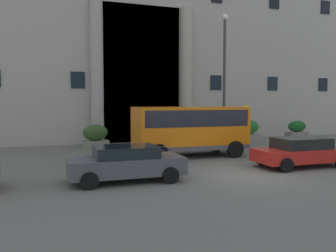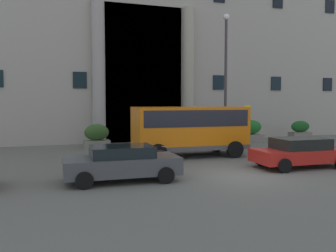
{
  "view_description": "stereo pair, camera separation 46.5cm",
  "coord_description": "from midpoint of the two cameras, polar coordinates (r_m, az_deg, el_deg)",
  "views": [
    {
      "loc": [
        -8.03,
        -12.7,
        3.06
      ],
      "look_at": [
        -1.02,
        6.6,
        1.61
      ],
      "focal_mm": 38.8,
      "sensor_mm": 36.0,
      "label": 1
    },
    {
      "loc": [
        -7.59,
        -12.85,
        3.06
      ],
      "look_at": [
        -1.02,
        6.6,
        1.61
      ],
      "focal_mm": 38.8,
      "sensor_mm": 36.0,
      "label": 2
    }
  ],
  "objects": [
    {
      "name": "hedge_planter_far_east",
      "position": [
        27.32,
        11.77,
        -0.81
      ],
      "size": [
        2.12,
        0.88,
        1.65
      ],
      "color": "slate",
      "rests_on": "ground_plane"
    },
    {
      "name": "orange_minibus",
      "position": [
        19.87,
        2.82,
        -0.12
      ],
      "size": [
        6.15,
        2.89,
        2.71
      ],
      "rotation": [
        0.0,
        0.0,
        -0.03
      ],
      "color": "orange",
      "rests_on": "ground_plane"
    },
    {
      "name": "lamppost_plaza_centre",
      "position": [
        24.15,
        8.3,
        8.49
      ],
      "size": [
        0.4,
        0.4,
        8.63
      ],
      "color": "#3B3539",
      "rests_on": "ground_plane"
    },
    {
      "name": "office_building_facade",
      "position": [
        32.04,
        -5.59,
        16.79
      ],
      "size": [
        39.77,
        9.71,
        20.31
      ],
      "color": "#9E988B",
      "rests_on": "ground_plane"
    },
    {
      "name": "scooter_by_planter",
      "position": [
        16.77,
        -2.82,
        -4.9
      ],
      "size": [
        1.99,
        0.74,
        0.89
      ],
      "rotation": [
        0.0,
        0.0,
        0.25
      ],
      "color": "black",
      "rests_on": "ground_plane"
    },
    {
      "name": "parked_compact_extra",
      "position": [
        17.8,
        19.45,
        -3.83
      ],
      "size": [
        4.37,
        2.15,
        1.35
      ],
      "rotation": [
        0.0,
        0.0,
        -0.03
      ],
      "color": "#B31F19",
      "rests_on": "ground_plane"
    },
    {
      "name": "bus_stop_sign",
      "position": [
        23.41,
        11.57,
        0.61
      ],
      "size": [
        0.44,
        0.08,
        2.75
      ],
      "color": "olive",
      "rests_on": "ground_plane"
    },
    {
      "name": "hedge_planter_far_west",
      "position": [
        23.67,
        -11.87,
        -1.66
      ],
      "size": [
        1.63,
        0.92,
        1.54
      ],
      "color": "slate",
      "rests_on": "ground_plane"
    },
    {
      "name": "parked_estate_mid",
      "position": [
        13.93,
        -7.59,
        -5.74
      ],
      "size": [
        4.36,
        2.16,
        1.35
      ],
      "rotation": [
        0.0,
        0.0,
        -0.02
      ],
      "color": "#444648",
      "rests_on": "ground_plane"
    },
    {
      "name": "hedge_planter_east",
      "position": [
        29.91,
        19.18,
        -0.69
      ],
      "size": [
        1.69,
        0.75,
        1.49
      ],
      "color": "slate",
      "rests_on": "ground_plane"
    },
    {
      "name": "ground_plane",
      "position": [
        15.29,
        11.34,
        -7.82
      ],
      "size": [
        80.0,
        64.0,
        0.12
      ],
      "primitive_type": "cube",
      "color": "#5C5B53"
    }
  ]
}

